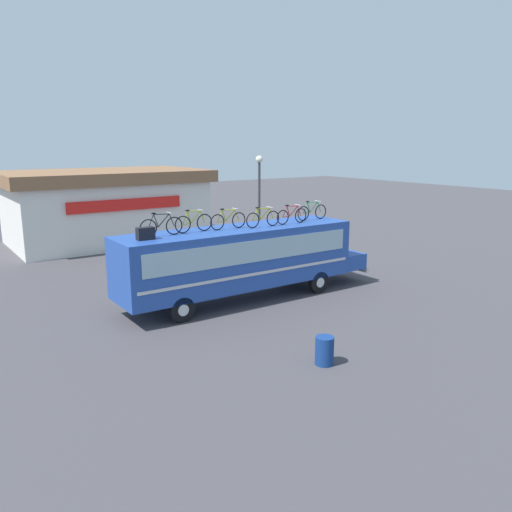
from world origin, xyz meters
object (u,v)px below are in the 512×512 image
rooftop_bicycle_6 (312,212)px  trash_bin (324,351)px  rooftop_bicycle_2 (194,223)px  rooftop_bicycle_5 (292,216)px  bus (242,257)px  rooftop_bicycle_4 (263,218)px  street_lamp (259,195)px  rooftop_bicycle_1 (161,226)px  luggage_bag_1 (145,233)px  rooftop_bicycle_3 (228,220)px

rooftop_bicycle_6 → trash_bin: size_ratio=1.94×
rooftop_bicycle_2 → rooftop_bicycle_5: bearing=-6.5°
bus → rooftop_bicycle_6: 4.25m
rooftop_bicycle_4 → street_lamp: street_lamp is taller
rooftop_bicycle_4 → trash_bin: 7.76m
rooftop_bicycle_1 → trash_bin: 8.04m
trash_bin → rooftop_bicycle_2: bearing=94.4°
luggage_bag_1 → rooftop_bicycle_1: rooftop_bicycle_1 is taller
rooftop_bicycle_3 → trash_bin: bearing=-97.8°
rooftop_bicycle_6 → trash_bin: rooftop_bicycle_6 is taller
bus → trash_bin: bearing=-103.0°
rooftop_bicycle_1 → rooftop_bicycle_3: rooftop_bicycle_1 is taller
rooftop_bicycle_1 → rooftop_bicycle_2: 1.45m
bus → rooftop_bicycle_4: 1.87m
luggage_bag_1 → trash_bin: bearing=-67.7°
rooftop_bicycle_4 → rooftop_bicycle_6: 3.12m
street_lamp → rooftop_bicycle_1: bearing=-147.7°
rooftop_bicycle_3 → trash_bin: (-0.97, -7.09, -3.07)m
rooftop_bicycle_2 → rooftop_bicycle_4: size_ratio=0.98×
rooftop_bicycle_1 → trash_bin: rooftop_bicycle_1 is taller
rooftop_bicycle_1 → rooftop_bicycle_4: (4.46, -0.45, -0.02)m
bus → rooftop_bicycle_4: size_ratio=7.04×
rooftop_bicycle_1 → rooftop_bicycle_3: size_ratio=1.04×
street_lamp → rooftop_bicycle_4: bearing=-123.9°
bus → rooftop_bicycle_5: bearing=-7.6°
bus → rooftop_bicycle_1: 4.00m
rooftop_bicycle_6 → bus: bearing=-179.2°
street_lamp → rooftop_bicycle_6: bearing=-97.7°
rooftop_bicycle_2 → street_lamp: street_lamp is taller
rooftop_bicycle_3 → rooftop_bicycle_2: bearing=174.3°
bus → street_lamp: size_ratio=2.02×
rooftop_bicycle_1 → street_lamp: size_ratio=0.30×
luggage_bag_1 → rooftop_bicycle_1: 0.88m
bus → luggage_bag_1: (-4.43, -0.24, 1.51)m
street_lamp → rooftop_bicycle_3: bearing=-135.1°
rooftop_bicycle_2 → trash_bin: 7.89m
rooftop_bicycle_6 → street_lamp: bearing=82.3°
bus → rooftop_bicycle_6: bearing=0.8°
trash_bin → rooftop_bicycle_3: bearing=82.2°
rooftop_bicycle_4 → rooftop_bicycle_6: rooftop_bicycle_6 is taller
rooftop_bicycle_6 → street_lamp: (0.71, 5.27, 0.28)m
luggage_bag_1 → rooftop_bicycle_5: bearing=-0.7°
rooftop_bicycle_1 → rooftop_bicycle_5: rooftop_bicycle_1 is taller
rooftop_bicycle_2 → rooftop_bicycle_4: (3.01, -0.55, -0.02)m
rooftop_bicycle_3 → street_lamp: (5.29, 5.28, 0.29)m
bus → street_lamp: 7.32m
rooftop_bicycle_1 → rooftop_bicycle_4: bearing=-5.8°
luggage_bag_1 → rooftop_bicycle_2: 2.29m
luggage_bag_1 → street_lamp: 10.64m
rooftop_bicycle_1 → trash_bin: size_ratio=2.00×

